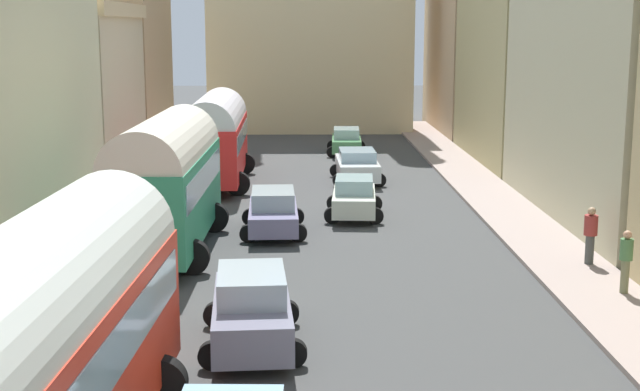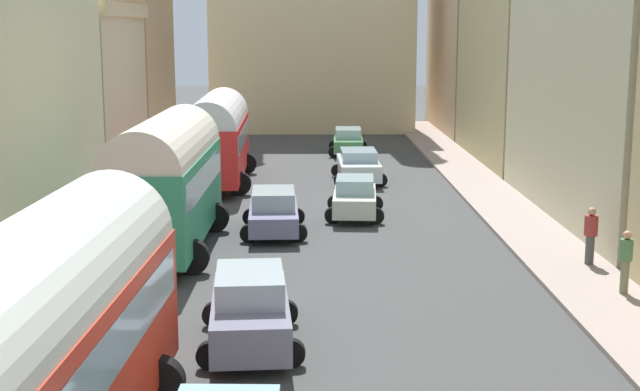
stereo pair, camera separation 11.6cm
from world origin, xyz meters
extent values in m
plane|color=#424342|center=(0.00, 27.00, 0.00)|extent=(154.00, 154.00, 0.00)
cube|color=#B0A9A4|center=(-7.25, 27.00, 0.07)|extent=(2.50, 70.00, 0.14)
cube|color=#A5928A|center=(7.25, 27.00, 0.07)|extent=(2.50, 70.00, 0.14)
cube|color=#C9B794|center=(-10.60, 37.87, 3.69)|extent=(4.20, 9.50, 7.39)
cube|color=#D3B688|center=(-10.60, 37.87, 7.69)|extent=(4.62, 9.50, 0.61)
cube|color=tan|center=(-10.89, 47.77, 4.59)|extent=(4.78, 9.54, 9.18)
cube|color=beige|center=(11.04, 29.34, 5.03)|extent=(5.09, 14.71, 10.06)
cube|color=tan|center=(11.47, 43.47, 4.90)|extent=(5.94, 12.87, 9.79)
cube|color=tan|center=(11.19, 57.09, 6.57)|extent=(5.38, 13.35, 13.14)
cube|color=beige|center=(0.00, 58.36, 6.65)|extent=(13.47, 6.44, 13.30)
cube|color=red|center=(-4.46, 10.18, 1.75)|extent=(2.88, 9.27, 2.51)
cylinder|color=silver|center=(-4.46, 10.18, 3.01)|extent=(2.82, 9.08, 2.42)
cube|color=#99B7C6|center=(-4.46, 10.18, 2.31)|extent=(2.89, 8.54, 0.80)
cylinder|color=black|center=(-5.51, 13.07, 0.50)|extent=(1.00, 0.35, 1.00)
cylinder|color=black|center=(-3.16, 12.97, 0.50)|extent=(1.00, 0.35, 1.00)
cube|color=#2C8F66|center=(-4.78, 24.71, 1.79)|extent=(2.59, 8.57, 2.58)
cylinder|color=silver|center=(-4.78, 24.71, 3.08)|extent=(2.54, 8.39, 2.38)
cube|color=#99B7C6|center=(-4.78, 24.71, 2.36)|extent=(2.63, 7.89, 0.83)
cylinder|color=black|center=(-5.89, 27.37, 0.50)|extent=(1.00, 0.35, 1.00)
cylinder|color=black|center=(-3.58, 27.33, 0.50)|extent=(1.00, 0.35, 1.00)
cylinder|color=black|center=(-5.99, 22.09, 0.50)|extent=(1.00, 0.35, 1.00)
cylinder|color=black|center=(-3.68, 22.05, 0.50)|extent=(1.00, 0.35, 1.00)
cube|color=red|center=(-4.40, 36.74, 1.69)|extent=(2.51, 8.91, 2.37)
cylinder|color=silver|center=(-4.40, 36.74, 2.87)|extent=(2.46, 8.73, 2.34)
cube|color=#99B7C6|center=(-4.40, 36.74, 2.21)|extent=(2.55, 8.20, 0.76)
cylinder|color=black|center=(-5.57, 39.47, 0.50)|extent=(1.00, 0.35, 1.00)
cylinder|color=black|center=(-3.30, 39.50, 0.50)|extent=(1.00, 0.35, 1.00)
cylinder|color=black|center=(-5.49, 33.97, 0.50)|extent=(1.00, 0.35, 1.00)
cylinder|color=black|center=(-3.23, 34.00, 0.50)|extent=(1.00, 0.35, 1.00)
cube|color=silver|center=(1.38, 29.61, 0.61)|extent=(1.79, 3.78, 0.69)
cube|color=#98BDC1|center=(1.38, 29.61, 1.23)|extent=(1.48, 2.00, 0.54)
cylinder|color=black|center=(2.07, 28.42, 0.30)|extent=(0.60, 0.21, 0.60)
cylinder|color=black|center=(0.53, 28.52, 0.30)|extent=(0.60, 0.21, 0.60)
cylinder|color=black|center=(2.22, 30.70, 0.30)|extent=(0.60, 0.21, 0.60)
cylinder|color=black|center=(0.69, 30.80, 0.30)|extent=(0.60, 0.21, 0.60)
cube|color=silver|center=(1.96, 37.25, 0.64)|extent=(1.85, 4.33, 0.73)
cube|color=#95B4C6|center=(1.96, 37.25, 1.23)|extent=(1.60, 2.26, 0.47)
cylinder|color=black|center=(2.87, 35.93, 0.30)|extent=(0.60, 0.21, 0.60)
cylinder|color=black|center=(1.09, 35.90, 0.30)|extent=(0.60, 0.21, 0.60)
cylinder|color=black|center=(2.82, 38.59, 0.30)|extent=(0.60, 0.21, 0.60)
cylinder|color=black|center=(1.05, 38.57, 0.30)|extent=(0.60, 0.21, 0.60)
cube|color=#4B8D55|center=(1.90, 46.04, 0.60)|extent=(1.73, 4.20, 0.67)
cube|color=#9CBEBD|center=(1.90, 46.04, 1.19)|extent=(1.46, 2.21, 0.51)
cylinder|color=black|center=(2.63, 44.72, 0.30)|extent=(0.60, 0.21, 0.60)
cylinder|color=black|center=(1.06, 44.79, 0.30)|extent=(0.60, 0.21, 0.60)
cylinder|color=black|center=(2.73, 47.29, 0.30)|extent=(0.60, 0.21, 0.60)
cylinder|color=black|center=(1.16, 47.35, 0.30)|extent=(0.60, 0.21, 0.60)
cube|color=slate|center=(-1.66, 16.23, 0.69)|extent=(1.94, 4.36, 0.84)
cube|color=#A2B5BE|center=(-1.66, 16.23, 1.41)|extent=(1.61, 2.31, 0.59)
cylinder|color=black|center=(-2.58, 17.49, 0.30)|extent=(0.60, 0.21, 0.60)
cylinder|color=black|center=(-0.92, 17.61, 0.30)|extent=(0.60, 0.21, 0.60)
cylinder|color=black|center=(-2.40, 14.86, 0.30)|extent=(0.60, 0.21, 0.60)
cylinder|color=black|center=(-0.74, 14.97, 0.30)|extent=(0.60, 0.21, 0.60)
cube|color=slate|center=(-1.54, 27.07, 0.60)|extent=(1.77, 4.18, 0.66)
cube|color=#A4B6BF|center=(-1.54, 27.07, 1.22)|extent=(1.50, 2.19, 0.58)
cylinder|color=black|center=(-2.39, 28.31, 0.30)|extent=(0.60, 0.21, 0.60)
cylinder|color=black|center=(-0.77, 28.37, 0.30)|extent=(0.60, 0.21, 0.60)
cylinder|color=black|center=(-2.30, 25.76, 0.30)|extent=(0.60, 0.21, 0.60)
cylinder|color=black|center=(-0.68, 25.82, 0.30)|extent=(0.60, 0.21, 0.60)
cylinder|color=#484C48|center=(7.85, 22.42, 0.07)|extent=(0.22, 0.22, 0.14)
cylinder|color=#484C48|center=(7.85, 22.42, 0.57)|extent=(0.34, 0.34, 0.86)
cylinder|color=#9A332F|center=(7.85, 22.42, 1.29)|extent=(0.52, 0.52, 0.59)
sphere|color=tan|center=(7.85, 22.42, 1.71)|extent=(0.24, 0.24, 0.24)
cylinder|color=#747652|center=(7.84, 19.54, 0.07)|extent=(0.18, 0.18, 0.14)
cylinder|color=#747652|center=(7.84, 19.54, 0.58)|extent=(0.23, 0.23, 0.89)
cylinder|color=#4B7B48|center=(7.84, 19.54, 1.30)|extent=(0.35, 0.35, 0.56)
sphere|color=tan|center=(7.84, 19.54, 1.69)|extent=(0.22, 0.22, 0.22)
camera|label=1|loc=(-0.52, -2.41, 6.96)|focal=49.59mm
camera|label=2|loc=(-0.41, -2.41, 6.96)|focal=49.59mm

